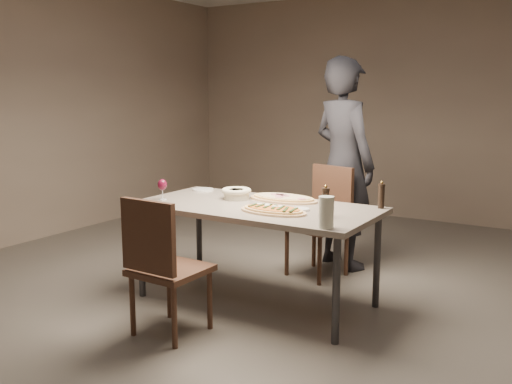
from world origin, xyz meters
The scene contains 14 objects.
room centered at (0.00, 0.00, 1.40)m, with size 7.00×7.00×7.00m.
dining_table centered at (0.00, 0.00, 0.69)m, with size 1.80×0.90×0.75m.
zucchini_pizza centered at (0.23, -0.15, 0.77)m, with size 0.50×0.28×0.05m.
ham_pizza centered at (0.08, 0.28, 0.77)m, with size 0.57×0.32×0.04m.
bread_basket centered at (-0.27, 0.14, 0.80)m, with size 0.23×0.23×0.08m.
oil_dish centered at (0.37, 0.01, 0.76)m, with size 0.13×0.13×0.02m.
pepper_mill_left centered at (0.83, 0.38, 0.84)m, with size 0.05×0.05×0.20m.
pepper_mill_right centered at (0.60, -0.08, 0.85)m, with size 0.06×0.06×0.22m.
carafe centered at (0.74, -0.38, 0.85)m, with size 0.10×0.10×0.20m.
wine_glass centered at (-0.74, -0.20, 0.86)m, with size 0.07×0.07×0.16m.
side_plate centered at (-0.73, 0.32, 0.76)m, with size 0.18×0.18×0.01m.
chair_near centered at (-0.18, -0.86, 0.52)m, with size 0.45×0.45×0.93m.
chair_far centered at (0.14, 0.90, 0.53)m, with size 0.54×0.54×0.95m.
diner centered at (0.19, 1.20, 0.94)m, with size 0.69×0.45×1.89m, color black.
Camera 1 is at (2.18, -3.54, 1.59)m, focal length 40.00 mm.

